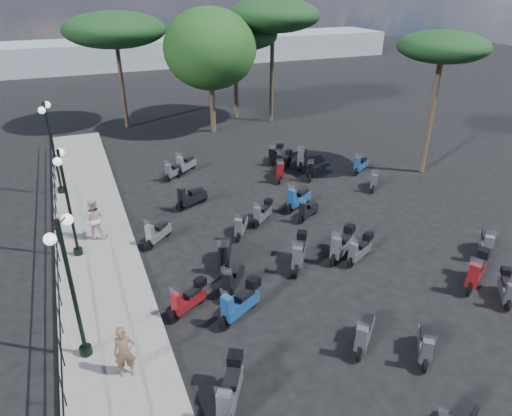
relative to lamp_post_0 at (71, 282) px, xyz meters
name	(u,v)px	position (x,y,z in m)	size (l,w,h in m)	color
ground	(277,250)	(7.23, 3.11, -2.56)	(120.00, 120.00, 0.00)	black
sidewalk	(95,245)	(0.73, 6.11, -2.49)	(3.00, 30.00, 0.15)	slate
railing	(56,235)	(-0.57, 5.91, -1.66)	(0.04, 26.04, 1.10)	black
lamp_post_0	(71,282)	(0.00, 0.00, 0.00)	(0.70, 1.16, 4.23)	black
lamp_post_1	(67,197)	(0.10, 5.50, -0.04)	(0.39, 1.22, 4.15)	black
lamp_post_2	(52,142)	(-0.32, 11.70, 0.12)	(0.52, 1.29, 4.44)	black
woman	(124,352)	(0.96, -1.18, -1.65)	(0.55, 0.36, 1.51)	brown
pedestrian_far	(94,218)	(0.86, 6.50, -1.54)	(0.85, 0.66, 1.74)	beige
scooter_0	(230,391)	(3.14, -3.08, -2.00)	(1.14, 1.67, 1.48)	black
scooter_1	(189,300)	(3.14, 0.84, -2.09)	(1.41, 0.95, 1.25)	black
scooter_2	(225,254)	(5.04, 2.85, -2.05)	(0.95, 1.75, 1.48)	black
scooter_3	(158,233)	(3.10, 5.39, -2.11)	(1.26, 1.18, 1.30)	black
scooter_4	(191,197)	(5.16, 8.01, -2.06)	(1.69, 0.92, 1.43)	black
scooter_5	(174,171)	(5.20, 11.64, -2.14)	(1.24, 1.02, 1.20)	black
scooter_7	(240,303)	(4.54, -0.03, -2.01)	(1.66, 1.08, 1.45)	black
scooter_8	(233,280)	(4.77, 1.29, -2.09)	(1.17, 1.39, 1.36)	black
scooter_9	(241,226)	(6.36, 4.71, -2.13)	(0.94, 1.36, 1.24)	black
scooter_10	(263,213)	(7.61, 5.40, -2.12)	(1.24, 1.05, 1.18)	black
scooter_11	(186,165)	(5.99, 12.16, -2.08)	(1.39, 1.20, 1.38)	black
scooter_12	(425,345)	(8.65, -3.53, -2.13)	(1.05, 1.28, 1.24)	black
scooter_13	(364,334)	(7.34, -2.54, -2.10)	(1.27, 1.25, 1.34)	black
scooter_14	(342,245)	(9.27, 1.73, -2.02)	(1.57, 1.17, 1.43)	black
scooter_15	(299,253)	(7.53, 1.82, -2.02)	(1.19, 1.57, 1.44)	black
scooter_16	(298,199)	(9.63, 6.00, -2.06)	(1.63, 1.02, 1.43)	black
scooter_17	(280,171)	(10.31, 9.40, -2.08)	(0.95, 1.60, 1.39)	black
scooter_19	(506,289)	(12.85, -2.50, -2.12)	(1.05, 1.23, 1.18)	black
scooter_20	(360,250)	(9.76, 1.27, -2.10)	(1.43, 0.87, 1.23)	black
scooter_21	(308,210)	(9.56, 4.95, -2.14)	(1.35, 0.90, 1.21)	black
scooter_22	(309,169)	(11.84, 9.05, -2.08)	(0.84, 1.49, 1.27)	black
scooter_23	(284,161)	(11.11, 10.62, -2.08)	(1.33, 1.13, 1.27)	black
scooter_25	(476,272)	(12.55, -1.52, -2.01)	(1.65, 1.14, 1.47)	black
scooter_26	(485,244)	(14.37, -0.21, -2.08)	(1.25, 1.37, 1.39)	black
scooter_27	(374,181)	(14.13, 6.53, -2.15)	(1.01, 1.23, 1.19)	black
scooter_28	(361,165)	(14.75, 8.62, -2.13)	(1.36, 0.94, 1.23)	black
scooter_29	(302,158)	(12.24, 10.60, -2.05)	(1.21, 1.55, 1.47)	black
scooter_30	(276,155)	(11.12, 11.72, -2.08)	(1.33, 1.13, 1.27)	black
broadleaf_tree	(210,49)	(9.64, 18.79, 2.87)	(5.99, 5.99, 7.99)	#38281E
pine_0	(235,36)	(12.40, 21.66, 3.29)	(6.07, 6.07, 6.93)	#38281E
pine_1	(273,16)	(14.41, 19.71, 4.67)	(6.43, 6.43, 8.38)	#38281E
pine_2	(115,30)	(4.30, 22.20, 3.92)	(6.64, 6.64, 7.66)	#38281E
pine_3	(443,48)	(17.97, 7.47, 3.90)	(4.41, 4.41, 7.29)	#38281E
distant_hills	(119,54)	(7.23, 48.11, -1.06)	(70.00, 8.00, 3.00)	gray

